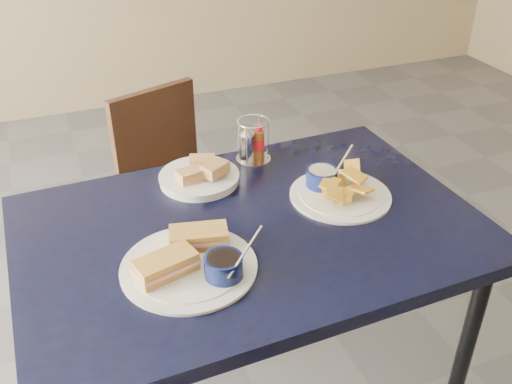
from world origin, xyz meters
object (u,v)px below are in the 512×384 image
object	(u,v)px
plantain_plate	(335,188)
condiment_caddy	(252,144)
chair_far	(176,173)
sandwich_plate	(192,260)
bread_basket	(200,176)
dining_table	(251,245)

from	to	relation	value
plantain_plate	condiment_caddy	xyz separation A→B (m)	(-0.15, 0.27, 0.04)
chair_far	condiment_caddy	world-z (taller)	condiment_caddy
condiment_caddy	sandwich_plate	bearing A→B (deg)	-125.78
plantain_plate	bread_basket	xyz separation A→B (m)	(-0.33, 0.20, 0.00)
dining_table	bread_basket	size ratio (longest dim) A/B	5.25
sandwich_plate	chair_far	bearing A→B (deg)	79.13
sandwich_plate	plantain_plate	world-z (taller)	same
condiment_caddy	chair_far	bearing A→B (deg)	104.57
dining_table	bread_basket	bearing A→B (deg)	103.15
chair_far	sandwich_plate	xyz separation A→B (m)	(-0.18, -0.96, 0.32)
chair_far	bread_basket	xyz separation A→B (m)	(-0.05, -0.59, 0.32)
sandwich_plate	plantain_plate	xyz separation A→B (m)	(0.46, 0.17, -0.00)
chair_far	sandwich_plate	bearing A→B (deg)	-100.87
sandwich_plate	condiment_caddy	size ratio (longest dim) A/B	2.40
dining_table	sandwich_plate	world-z (taller)	sandwich_plate
plantain_plate	bread_basket	world-z (taller)	plantain_plate
plantain_plate	condiment_caddy	distance (m)	0.31
dining_table	condiment_caddy	xyz separation A→B (m)	(0.13, 0.33, 0.12)
chair_far	sandwich_plate	world-z (taller)	sandwich_plate
dining_table	sandwich_plate	bearing A→B (deg)	-149.29
plantain_plate	sandwich_plate	bearing A→B (deg)	-160.29
dining_table	sandwich_plate	distance (m)	0.24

